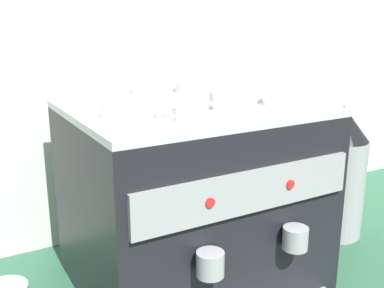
% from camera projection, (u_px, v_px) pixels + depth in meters
% --- Properties ---
extents(ground_plane, '(4.00, 4.00, 0.00)m').
position_uv_depth(ground_plane, '(192.00, 276.00, 1.22)').
color(ground_plane, '#28563D').
extents(tiled_backsplash_wall, '(2.80, 0.03, 1.09)m').
position_uv_depth(tiled_backsplash_wall, '(132.00, 59.00, 1.38)').
color(tiled_backsplash_wall, silver).
rests_on(tiled_backsplash_wall, ground_plane).
extents(espresso_machine, '(0.57, 0.58, 0.46)m').
position_uv_depth(espresso_machine, '(193.00, 196.00, 1.16)').
color(espresso_machine, black).
rests_on(espresso_machine, ground_plane).
extents(ceramic_cup_0, '(0.10, 0.07, 0.06)m').
position_uv_depth(ceramic_cup_0, '(172.00, 88.00, 1.15)').
color(ceramic_cup_0, white).
rests_on(ceramic_cup_0, espresso_machine).
extents(ceramic_cup_1, '(0.07, 0.10, 0.06)m').
position_uv_depth(ceramic_cup_1, '(206.00, 93.00, 1.06)').
color(ceramic_cup_1, white).
rests_on(ceramic_cup_1, espresso_machine).
extents(ceramic_cup_2, '(0.09, 0.09, 0.08)m').
position_uv_depth(ceramic_cup_2, '(189.00, 102.00, 0.91)').
color(ceramic_cup_2, white).
rests_on(ceramic_cup_2, espresso_machine).
extents(ceramic_cup_3, '(0.11, 0.07, 0.07)m').
position_uv_depth(ceramic_cup_3, '(143.00, 93.00, 1.05)').
color(ceramic_cup_3, white).
rests_on(ceramic_cup_3, espresso_machine).
extents(ceramic_bowl_0, '(0.11, 0.11, 0.03)m').
position_uv_depth(ceramic_bowl_0, '(128.00, 110.00, 0.96)').
color(ceramic_bowl_0, white).
rests_on(ceramic_bowl_0, espresso_machine).
extents(ceramic_bowl_1, '(0.12, 0.12, 0.04)m').
position_uv_depth(ceramic_bowl_1, '(238.00, 91.00, 1.16)').
color(ceramic_bowl_1, white).
rests_on(ceramic_bowl_1, espresso_machine).
extents(ceramic_bowl_2, '(0.10, 0.10, 0.04)m').
position_uv_depth(ceramic_bowl_2, '(286.00, 98.00, 1.08)').
color(ceramic_bowl_2, white).
rests_on(ceramic_bowl_2, espresso_machine).
extents(coffee_grinder, '(0.17, 0.17, 0.41)m').
position_uv_depth(coffee_grinder, '(339.00, 172.00, 1.41)').
color(coffee_grinder, '#939399').
rests_on(coffee_grinder, ground_plane).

